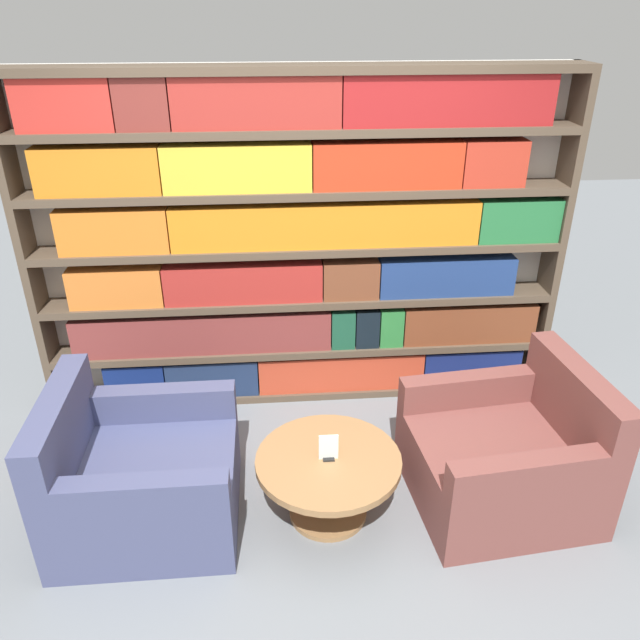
% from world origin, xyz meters
% --- Properties ---
extents(ground_plane, '(14.00, 14.00, 0.00)m').
position_xyz_m(ground_plane, '(0.00, 0.00, 0.00)').
color(ground_plane, slate).
extents(bookshelf, '(3.49, 0.30, 2.23)m').
position_xyz_m(bookshelf, '(0.01, 1.49, 1.12)').
color(bookshelf, silver).
rests_on(bookshelf, ground_plane).
extents(armchair_left, '(0.95, 0.89, 0.81)m').
position_xyz_m(armchair_left, '(-0.94, 0.29, 0.27)').
color(armchair_left, '#42476B').
rests_on(armchair_left, ground_plane).
extents(armchair_right, '(1.03, 0.97, 0.81)m').
position_xyz_m(armchair_right, '(1.09, 0.30, 0.27)').
color(armchair_right, brown).
rests_on(armchair_right, ground_plane).
extents(coffee_table, '(0.78, 0.78, 0.39)m').
position_xyz_m(coffee_table, '(0.08, 0.23, 0.28)').
color(coffee_table, olive).
rests_on(coffee_table, ground_plane).
extents(table_sign, '(0.10, 0.06, 0.15)m').
position_xyz_m(table_sign, '(0.08, 0.23, 0.46)').
color(table_sign, black).
rests_on(table_sign, coffee_table).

